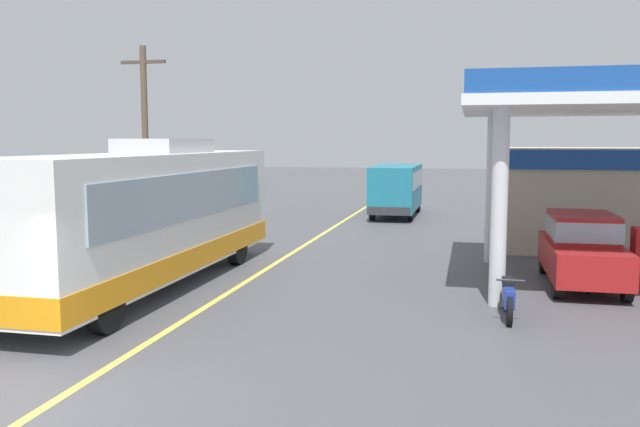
{
  "coord_description": "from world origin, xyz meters",
  "views": [
    {
      "loc": [
        5.62,
        -7.88,
        3.64
      ],
      "look_at": [
        1.5,
        10.0,
        1.6
      ],
      "focal_mm": 36.92,
      "sensor_mm": 36.0,
      "label": 1
    }
  ],
  "objects_px": {
    "car_at_pump": "(582,246)",
    "motorcycle_parked_forecourt": "(508,296)",
    "coach_bus_main": "(148,218)",
    "pedestrian_by_shop": "(589,255)",
    "minibus_opposing_lane": "(397,186)",
    "pedestrian_near_pump": "(558,237)"
  },
  "relations": [
    {
      "from": "pedestrian_by_shop",
      "to": "coach_bus_main",
      "type": "bearing_deg",
      "value": -171.13
    },
    {
      "from": "minibus_opposing_lane",
      "to": "motorcycle_parked_forecourt",
      "type": "relative_size",
      "value": 3.41
    },
    {
      "from": "minibus_opposing_lane",
      "to": "pedestrian_by_shop",
      "type": "height_order",
      "value": "minibus_opposing_lane"
    },
    {
      "from": "car_at_pump",
      "to": "motorcycle_parked_forecourt",
      "type": "height_order",
      "value": "car_at_pump"
    },
    {
      "from": "car_at_pump",
      "to": "pedestrian_near_pump",
      "type": "xyz_separation_m",
      "value": [
        -0.33,
        2.04,
        -0.08
      ]
    },
    {
      "from": "coach_bus_main",
      "to": "pedestrian_by_shop",
      "type": "bearing_deg",
      "value": 8.87
    },
    {
      "from": "motorcycle_parked_forecourt",
      "to": "minibus_opposing_lane",
      "type": "bearing_deg",
      "value": 103.48
    },
    {
      "from": "pedestrian_near_pump",
      "to": "pedestrian_by_shop",
      "type": "height_order",
      "value": "same"
    },
    {
      "from": "coach_bus_main",
      "to": "car_at_pump",
      "type": "distance_m",
      "value": 10.86
    },
    {
      "from": "coach_bus_main",
      "to": "pedestrian_by_shop",
      "type": "relative_size",
      "value": 6.65
    },
    {
      "from": "minibus_opposing_lane",
      "to": "pedestrian_by_shop",
      "type": "relative_size",
      "value": 3.69
    },
    {
      "from": "coach_bus_main",
      "to": "car_at_pump",
      "type": "relative_size",
      "value": 2.63
    },
    {
      "from": "car_at_pump",
      "to": "motorcycle_parked_forecourt",
      "type": "relative_size",
      "value": 2.33
    },
    {
      "from": "minibus_opposing_lane",
      "to": "coach_bus_main",
      "type": "bearing_deg",
      "value": -104.06
    },
    {
      "from": "car_at_pump",
      "to": "motorcycle_parked_forecourt",
      "type": "distance_m",
      "value": 4.09
    },
    {
      "from": "motorcycle_parked_forecourt",
      "to": "pedestrian_by_shop",
      "type": "bearing_deg",
      "value": 53.44
    },
    {
      "from": "pedestrian_near_pump",
      "to": "pedestrian_by_shop",
      "type": "relative_size",
      "value": 1.0
    },
    {
      "from": "car_at_pump",
      "to": "minibus_opposing_lane",
      "type": "xyz_separation_m",
      "value": [
        -6.27,
        14.48,
        0.46
      ]
    },
    {
      "from": "motorcycle_parked_forecourt",
      "to": "coach_bus_main",
      "type": "bearing_deg",
      "value": 173.29
    },
    {
      "from": "minibus_opposing_lane",
      "to": "pedestrian_near_pump",
      "type": "bearing_deg",
      "value": -64.47
    },
    {
      "from": "car_at_pump",
      "to": "pedestrian_near_pump",
      "type": "relative_size",
      "value": 2.53
    },
    {
      "from": "coach_bus_main",
      "to": "minibus_opposing_lane",
      "type": "bearing_deg",
      "value": 75.94
    }
  ]
}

